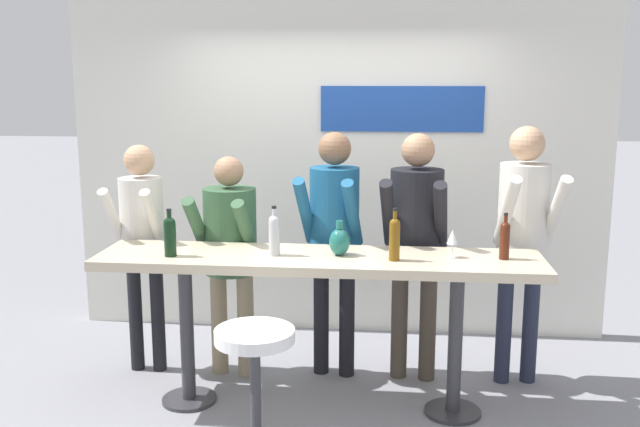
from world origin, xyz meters
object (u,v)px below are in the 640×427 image
Objects in this scene: person_center_right at (523,225)px; wine_bottle_0 at (170,234)px; person_far_left at (142,232)px; person_center at (416,230)px; wine_bottle_2 at (505,238)px; decorative_vase at (340,241)px; person_center_left at (334,227)px; person_left at (230,243)px; wine_bottle_1 at (274,233)px; wine_bottle_3 at (395,237)px; wine_glass_0 at (452,238)px; tasting_table at (319,277)px; bar_stool at (255,372)px.

wine_bottle_0 is (-2.26, -0.64, 0.03)m from person_center_right.
person_far_left is 1.93m from person_center.
person_center_right is at bearing 2.44° from person_far_left.
wine_bottle_2 is 1.31× the size of decorative_vase.
person_center_left reaches higher than person_center.
person_left is at bearing 175.05° from person_center_right.
wine_bottle_1 is 0.41m from decorative_vase.
decorative_vase is at bearing 7.11° from wine_bottle_0.
person_left is at bearing -170.70° from person_center.
wine_bottle_3 reaches higher than wine_glass_0.
wine_bottle_2 is (0.52, -0.50, 0.07)m from person_center.
tasting_table is 1.40m from person_far_left.
decorative_vase is (-1.21, -0.51, -0.02)m from person_center_right.
decorative_vase is at bearing 164.39° from wine_bottle_3.
wine_bottle_2 is (1.42, 0.05, -0.01)m from wine_bottle_1.
tasting_table is 0.82m from person_left.
wine_bottle_2 is at bearing -36.75° from person_center.
bar_stool is 2.41× the size of wine_bottle_1.
wine_bottle_0 reaches higher than tasting_table.
bar_stool is 1.36m from person_center_left.
person_far_left is 1.36m from person_center_left.
wine_bottle_0 is at bearing -172.26° from wine_bottle_1.
tasting_table is 0.87m from wine_glass_0.
decorative_vase is at bearing -179.77° from wine_bottle_2.
person_center_right reaches higher than person_far_left.
wine_bottle_3 is (-0.15, -0.60, 0.08)m from person_center.
person_center_right reaches higher than person_center_left.
wine_bottle_3 is at bearing 36.90° from bar_stool.
bar_stool is at bearing -148.70° from wine_glass_0.
decorative_vase is at bearing -72.29° from person_center_left.
person_left is at bearing 166.30° from wine_bottle_2.
person_center_right reaches higher than tasting_table.
wine_bottle_3 is (1.39, 0.04, 0.01)m from wine_bottle_0.
person_center_right is 6.00× the size of wine_bottle_0.
wine_glass_0 is (0.36, 0.11, -0.02)m from wine_bottle_3.
wine_bottle_2 is 1.01m from decorative_vase.
person_center_left is (0.34, 1.18, 0.58)m from bar_stool.
wine_bottle_2 is 0.68m from wine_bottle_3.
wine_bottle_1 is (-0.33, -0.56, 0.07)m from person_center_left.
wine_bottle_3 is 1.48× the size of decorative_vase.
wine_bottle_3 is at bearing -9.07° from tasting_table.
person_center_right is at bearing 22.96° from decorative_vase.
decorative_vase is at bearing -178.98° from wine_glass_0.
tasting_table is at bearing 170.93° from wine_bottle_3.
person_far_left is 0.64m from person_left.
person_far_left is 0.71m from wine_bottle_0.
wine_glass_0 is (0.83, 0.03, 0.27)m from tasting_table.
person_center_left is 1.17m from wine_bottle_0.
person_far_left reaches higher than decorative_vase.
wine_bottle_1 is at bearing -173.91° from decorative_vase.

